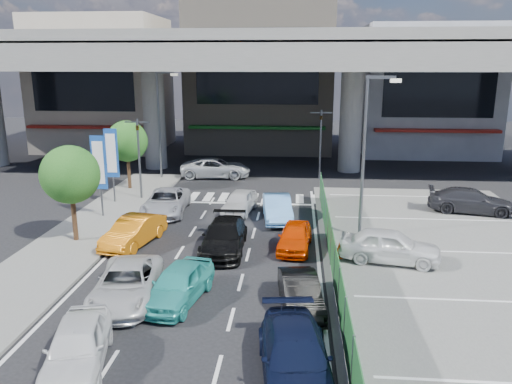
# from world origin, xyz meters

# --- Properties ---
(ground) EXTENTS (120.00, 120.00, 0.00)m
(ground) POSITION_xyz_m (0.00, 0.00, 0.00)
(ground) COLOR black
(ground) RESTS_ON ground
(parking_lot) EXTENTS (12.00, 28.00, 0.06)m
(parking_lot) POSITION_xyz_m (11.00, 2.00, 0.03)
(parking_lot) COLOR #5A5A58
(parking_lot) RESTS_ON ground
(sidewalk_left) EXTENTS (4.00, 30.00, 0.12)m
(sidewalk_left) POSITION_xyz_m (-7.00, 4.00, 0.06)
(sidewalk_left) COLOR #5A5A58
(sidewalk_left) RESTS_ON ground
(fence_run) EXTENTS (0.16, 22.00, 1.80)m
(fence_run) POSITION_xyz_m (5.30, 1.00, 0.90)
(fence_run) COLOR #1E5928
(fence_run) RESTS_ON ground
(expressway) EXTENTS (64.00, 14.00, 10.75)m
(expressway) POSITION_xyz_m (0.00, 22.00, 8.76)
(expressway) COLOR slate
(expressway) RESTS_ON ground
(building_west) EXTENTS (12.00, 10.90, 13.00)m
(building_west) POSITION_xyz_m (-16.00, 31.97, 6.49)
(building_west) COLOR #A49784
(building_west) RESTS_ON ground
(building_center) EXTENTS (14.00, 10.90, 15.00)m
(building_center) POSITION_xyz_m (0.00, 32.97, 7.49)
(building_center) COLOR gray
(building_center) RESTS_ON ground
(building_east) EXTENTS (12.00, 10.90, 12.00)m
(building_east) POSITION_xyz_m (16.00, 31.97, 5.99)
(building_east) COLOR gray
(building_east) RESTS_ON ground
(traffic_light_left) EXTENTS (1.60, 1.24, 5.20)m
(traffic_light_left) POSITION_xyz_m (-6.20, 12.00, 3.94)
(traffic_light_left) COLOR #595B60
(traffic_light_left) RESTS_ON ground
(traffic_light_right) EXTENTS (1.60, 1.24, 5.20)m
(traffic_light_right) POSITION_xyz_m (5.50, 19.00, 3.94)
(traffic_light_right) COLOR #595B60
(traffic_light_right) RESTS_ON ground
(street_lamp_right) EXTENTS (1.65, 0.22, 8.00)m
(street_lamp_right) POSITION_xyz_m (7.17, 6.00, 4.77)
(street_lamp_right) COLOR #595B60
(street_lamp_right) RESTS_ON ground
(street_lamp_left) EXTENTS (1.65, 0.22, 8.00)m
(street_lamp_left) POSITION_xyz_m (-6.33, 18.00, 4.77)
(street_lamp_left) COLOR #595B60
(street_lamp_left) RESTS_ON ground
(signboard_near) EXTENTS (0.80, 0.14, 4.70)m
(signboard_near) POSITION_xyz_m (-7.20, 7.99, 3.06)
(signboard_near) COLOR #595B60
(signboard_near) RESTS_ON ground
(signboard_far) EXTENTS (0.80, 0.14, 4.70)m
(signboard_far) POSITION_xyz_m (-7.60, 10.99, 3.06)
(signboard_far) COLOR #595B60
(signboard_far) RESTS_ON ground
(tree_near) EXTENTS (2.80, 2.80, 4.80)m
(tree_near) POSITION_xyz_m (-7.00, 4.00, 3.39)
(tree_near) COLOR #382314
(tree_near) RESTS_ON ground
(tree_far) EXTENTS (2.80, 2.80, 4.80)m
(tree_far) POSITION_xyz_m (-7.80, 14.50, 3.39)
(tree_far) COLOR #382314
(tree_far) RESTS_ON ground
(van_white_back_left) EXTENTS (2.53, 4.32, 1.38)m
(van_white_back_left) POSITION_xyz_m (-2.42, -6.12, 0.69)
(van_white_back_left) COLOR white
(van_white_back_left) RESTS_ON ground
(minivan_navy_back) EXTENTS (2.47, 4.95, 1.38)m
(minivan_navy_back) POSITION_xyz_m (3.81, -6.16, 0.69)
(minivan_navy_back) COLOR black
(minivan_navy_back) RESTS_ON ground
(sedan_white_mid_left) EXTENTS (2.78, 5.01, 1.33)m
(sedan_white_mid_left) POSITION_xyz_m (-2.42, -1.90, 0.66)
(sedan_white_mid_left) COLOR silver
(sedan_white_mid_left) RESTS_ON ground
(taxi_teal_mid) EXTENTS (2.37, 4.29, 1.38)m
(taxi_teal_mid) POSITION_xyz_m (-0.49, -1.82, 0.69)
(taxi_teal_mid) COLOR #33AEA6
(taxi_teal_mid) RESTS_ON ground
(hatch_black_mid_right) EXTENTS (1.80, 3.84, 1.22)m
(hatch_black_mid_right) POSITION_xyz_m (3.97, -2.03, 0.61)
(hatch_black_mid_right) COLOR black
(hatch_black_mid_right) RESTS_ON ground
(taxi_orange_left) EXTENTS (2.33, 4.40, 1.38)m
(taxi_orange_left) POSITION_xyz_m (-4.01, 3.83, 0.69)
(taxi_orange_left) COLOR #C0650C
(taxi_orange_left) RESTS_ON ground
(sedan_black_mid) EXTENTS (2.02, 4.79, 1.38)m
(sedan_black_mid) POSITION_xyz_m (0.44, 3.41, 0.69)
(sedan_black_mid) COLOR black
(sedan_black_mid) RESTS_ON ground
(taxi_orange_right) EXTENTS (1.81, 3.77, 1.24)m
(taxi_orange_right) POSITION_xyz_m (3.73, 3.88, 0.62)
(taxi_orange_right) COLOR #DE3500
(taxi_orange_right) RESTS_ON ground
(wagon_silver_front_left) EXTENTS (2.59, 5.10, 1.38)m
(wagon_silver_front_left) POSITION_xyz_m (-3.82, 9.16, 0.69)
(wagon_silver_front_left) COLOR #A6A7AE
(wagon_silver_front_left) RESTS_ON ground
(sedan_white_front_mid) EXTENTS (2.10, 4.03, 1.31)m
(sedan_white_front_mid) POSITION_xyz_m (0.45, 9.68, 0.65)
(sedan_white_front_mid) COLOR silver
(sedan_white_front_mid) RESTS_ON ground
(kei_truck_front_right) EXTENTS (1.95, 4.33, 1.38)m
(kei_truck_front_right) POSITION_xyz_m (2.72, 8.38, 0.69)
(kei_truck_front_right) COLOR #5B9ADE
(kei_truck_front_right) RESTS_ON ground
(crossing_wagon_silver) EXTENTS (5.46, 2.81, 1.47)m
(crossing_wagon_silver) POSITION_xyz_m (-2.45, 18.82, 0.74)
(crossing_wagon_silver) COLOR #B4B8BD
(crossing_wagon_silver) RESTS_ON ground
(parked_sedan_white) EXTENTS (4.60, 2.57, 1.48)m
(parked_sedan_white) POSITION_xyz_m (7.89, 2.57, 0.80)
(parked_sedan_white) COLOR silver
(parked_sedan_white) RESTS_ON parking_lot
(parked_sedan_dgrey) EXTENTS (5.12, 2.89, 1.40)m
(parked_sedan_dgrey) POSITION_xyz_m (13.97, 10.63, 0.76)
(parked_sedan_dgrey) COLOR #2A2A2E
(parked_sedan_dgrey) RESTS_ON parking_lot
(traffic_cone) EXTENTS (0.40, 0.40, 0.76)m
(traffic_cone) POSITION_xyz_m (5.72, 2.82, 0.44)
(traffic_cone) COLOR #F9410D
(traffic_cone) RESTS_ON parking_lot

